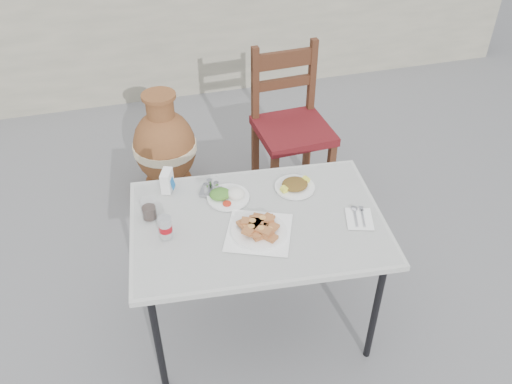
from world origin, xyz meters
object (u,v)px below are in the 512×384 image
object	(u,v)px
cola_glass	(149,210)
condiment_caddy	(211,189)
pide_plate	(259,228)
soda_can	(165,227)
terracotta_urn	(165,147)
napkin_holder	(167,181)
cafe_table	(258,228)
chair	(291,125)
salad_rice_plate	(228,195)
salad_chopped_plate	(295,185)

from	to	relation	value
cola_glass	condiment_caddy	distance (m)	0.31
pide_plate	soda_can	bearing A→B (deg)	167.93
terracotta_urn	napkin_holder	bearing A→B (deg)	-94.59
napkin_holder	terracotta_urn	size ratio (longest dim) A/B	0.14
cafe_table	chair	size ratio (longest dim) A/B	1.21
soda_can	napkin_holder	bearing A→B (deg)	80.79
salad_rice_plate	napkin_holder	distance (m)	0.29
salad_rice_plate	napkin_holder	size ratio (longest dim) A/B	1.93
condiment_caddy	terracotta_urn	distance (m)	1.04
pide_plate	salad_rice_plate	world-z (taller)	pide_plate
pide_plate	cola_glass	bearing A→B (deg)	153.00
chair	terracotta_urn	distance (m)	0.81
salad_rice_plate	napkin_holder	world-z (taller)	napkin_holder
cafe_table	chair	distance (m)	1.10
napkin_holder	terracotta_urn	world-z (taller)	napkin_holder
cafe_table	cola_glass	distance (m)	0.48
cafe_table	napkin_holder	bearing A→B (deg)	137.23
salad_chopped_plate	chair	bearing A→B (deg)	72.43
napkin_holder	condiment_caddy	size ratio (longest dim) A/B	0.86
cola_glass	salad_chopped_plate	bearing A→B (deg)	2.59
pide_plate	condiment_caddy	distance (m)	0.35
terracotta_urn	salad_rice_plate	bearing A→B (deg)	-79.84
soda_can	condiment_caddy	bearing A→B (deg)	44.76
cafe_table	pide_plate	distance (m)	0.11
soda_can	condiment_caddy	distance (m)	0.34
cola_glass	terracotta_urn	world-z (taller)	cola_glass
salad_chopped_plate	salad_rice_plate	bearing A→B (deg)	178.47
cola_glass	napkin_holder	size ratio (longest dim) A/B	0.95
salad_rice_plate	salad_chopped_plate	distance (m)	0.32
soda_can	chair	xyz separation A→B (m)	(0.88, 0.97, -0.22)
pide_plate	terracotta_urn	bearing A→B (deg)	101.37
cola_glass	chair	bearing A→B (deg)	41.85
salad_rice_plate	soda_can	distance (m)	0.35
soda_can	chair	size ratio (longest dim) A/B	0.11
salad_chopped_plate	napkin_holder	size ratio (longest dim) A/B	1.86
salad_chopped_plate	napkin_holder	world-z (taller)	napkin_holder
salad_rice_plate	cafe_table	bearing A→B (deg)	-63.24
salad_chopped_plate	condiment_caddy	xyz separation A→B (m)	(-0.39, 0.07, 0.01)
salad_chopped_plate	cola_glass	size ratio (longest dim) A/B	1.95
terracotta_urn	cola_glass	bearing A→B (deg)	-99.40
salad_rice_plate	cola_glass	distance (m)	0.36
terracotta_urn	chair	bearing A→B (deg)	-16.54
salad_chopped_plate	terracotta_urn	world-z (taller)	salad_chopped_plate
salad_chopped_plate	cola_glass	bearing A→B (deg)	-177.41
condiment_caddy	napkin_holder	bearing A→B (deg)	156.98
salad_rice_plate	terracotta_urn	distance (m)	1.10
cafe_table	soda_can	distance (m)	0.41
cola_glass	terracotta_urn	distance (m)	1.14
terracotta_urn	condiment_caddy	bearing A→B (deg)	-83.10
cola_glass	chair	world-z (taller)	chair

